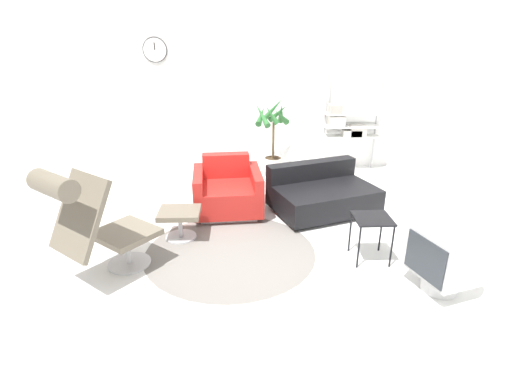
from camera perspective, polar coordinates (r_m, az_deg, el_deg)
name	(u,v)px	position (r m, az deg, el deg)	size (l,w,h in m)	color
ground_plane	(223,248)	(4.54, -4.78, -8.00)	(12.00, 12.00, 0.00)	white
wall_back	(227,88)	(6.97, -4.20, 14.61)	(12.00, 0.09, 2.80)	white
wall_right	(504,122)	(4.85, 31.88, 8.44)	(0.06, 12.00, 2.80)	white
round_rug	(230,252)	(4.46, -3.69, -8.50)	(1.87, 1.87, 0.01)	slate
lounge_chair	(91,216)	(3.98, -22.57, -3.19)	(1.04, 1.10, 1.17)	#BCBCC1
ottoman	(180,218)	(4.72, -10.84, -3.62)	(0.48, 0.40, 0.35)	#BCBCC1
armchair_red	(228,192)	(5.35, -4.09, -0.03)	(0.94, 0.91, 0.72)	silver
couch_low	(322,195)	(5.45, 9.35, -0.40)	(1.53, 1.29, 0.61)	black
side_table	(372,223)	(4.31, 16.26, -4.29)	(0.38, 0.38, 0.49)	black
crt_television	(444,259)	(4.06, 25.24, -8.62)	(0.58, 0.64, 0.60)	#B7B7B7
potted_plant	(272,141)	(6.70, 2.35, 7.32)	(0.60, 0.61, 1.28)	silver
shelf_unit	(348,124)	(7.08, 12.99, 9.42)	(0.95, 0.28, 1.73)	#BCBCC1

